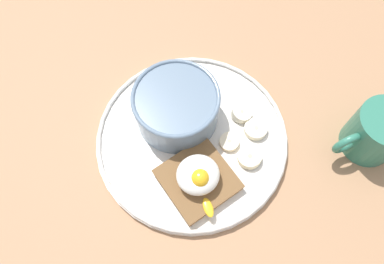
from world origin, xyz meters
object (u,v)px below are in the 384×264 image
Objects in this scene: toast_slice at (198,180)px; coffee_mug at (376,132)px; poached_egg at (198,176)px; oatmeal_bowl at (176,107)px; banana_slice_left at (256,129)px; banana_slice_right at (241,113)px; banana_slice_back at (250,157)px; banana_slice_front at (229,142)px.

toast_slice is 25.06cm from coffee_mug.
oatmeal_bowl is at bearing -95.24° from poached_egg.
toast_slice is (0.95, 10.35, -2.22)cm from oatmeal_bowl.
poached_egg is 1.91× the size of banana_slice_left.
oatmeal_bowl reaches higher than banana_slice_left.
banana_slice_right is (-9.75, -6.95, -0.13)cm from toast_slice.
coffee_mug is at bearing 152.35° from banana_slice_left.
banana_slice_right is 18.36cm from coffee_mug.
coffee_mug is (-14.10, 7.39, 2.42)cm from banana_slice_left.
oatmeal_bowl is at bearing -95.26° from toast_slice.
oatmeal_bowl is at bearing -54.99° from banana_slice_back.
banana_slice_back is at bearing 117.46° from banana_slice_front.
toast_slice is at bearing -93.69° from poached_egg.
toast_slice is 2.44× the size of banana_slice_back.
banana_slice_left is 0.98× the size of banana_slice_back.
banana_slice_front is (-5.32, 6.78, -2.60)cm from oatmeal_bowl.
toast_slice is 7.23cm from banana_slice_front.
coffee_mug is (-16.80, 3.80, 2.34)cm from banana_slice_back.
toast_slice is 1.30× the size of poached_egg.
coffee_mug reaches higher than toast_slice.
coffee_mug is at bearing 159.26° from banana_slice_front.
coffee_mug reaches higher than banana_slice_right.
oatmeal_bowl is 2.81× the size of banana_slice_left.
coffee_mug reaches higher than banana_slice_left.
banana_slice_front is at bearing -150.35° from toast_slice.
banana_slice_back reaches higher than banana_slice_front.
banana_slice_left is 4.49cm from banana_slice_back.
banana_slice_front is 0.86× the size of banana_slice_back.
poached_egg is (0.96, 10.49, 0.04)cm from oatmeal_bowl.
toast_slice is at bearing 29.65° from banana_slice_front.
banana_slice_front is 4.85cm from banana_slice_right.
banana_slice_left is (-4.36, -0.40, 0.07)cm from banana_slice_front.
coffee_mug is at bearing 145.33° from banana_slice_right.
oatmeal_bowl is 11.87cm from banana_slice_left.
poached_egg is 1.87× the size of banana_slice_back.
coffee_mug is (-18.46, 6.99, 2.48)cm from banana_slice_front.
toast_slice reaches higher than banana_slice_left.
poached_egg is at bearing 84.76° from oatmeal_bowl.
banana_slice_right reaches higher than banana_slice_front.
banana_slice_back is 1.24× the size of banana_slice_right.
banana_slice_left is 0.40× the size of coffee_mug.
banana_slice_front is at bearing -149.42° from poached_egg.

